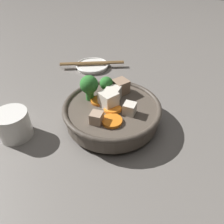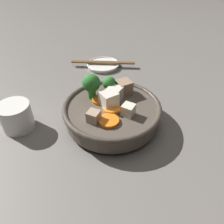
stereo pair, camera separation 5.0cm
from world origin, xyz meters
name	(u,v)px [view 2 (the right image)]	position (x,y,z in m)	size (l,w,h in m)	color
ground_plane	(112,123)	(0.00, 0.00, 0.00)	(3.00, 3.00, 0.00)	slate
stirfry_bowl	(112,110)	(0.00, 0.00, 0.04)	(0.22, 0.22, 0.11)	#51473D
side_saucer	(103,65)	(0.21, 0.20, 0.01)	(0.11, 0.11, 0.01)	white
tea_cup	(16,116)	(-0.15, 0.16, 0.03)	(0.07, 0.07, 0.06)	white
chopsticks_pair	(103,62)	(0.21, 0.20, 0.02)	(0.14, 0.18, 0.01)	olive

